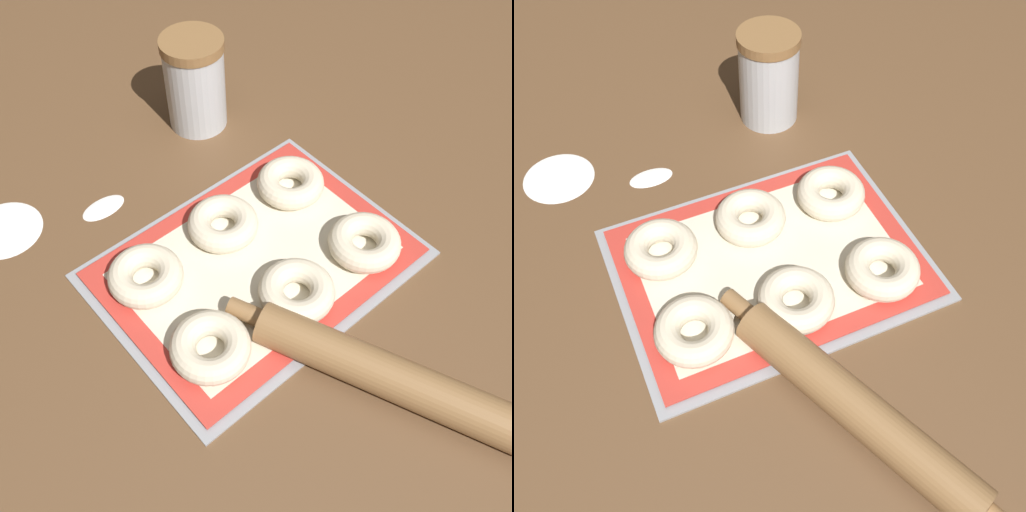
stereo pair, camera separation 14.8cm
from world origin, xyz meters
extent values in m
plane|color=brown|center=(0.00, 0.00, 0.00)|extent=(2.80, 2.80, 0.00)
cube|color=#93969B|center=(0.00, 0.00, 0.00)|extent=(0.43, 0.32, 0.01)
cube|color=red|center=(0.00, 0.00, 0.01)|extent=(0.40, 0.29, 0.00)
cube|color=beige|center=(0.00, 0.00, 0.01)|extent=(0.35, 0.24, 0.00)
torus|color=beige|center=(-0.14, -0.07, 0.03)|extent=(0.10, 0.10, 0.03)
torus|color=beige|center=(0.00, -0.08, 0.03)|extent=(0.10, 0.10, 0.03)
torus|color=beige|center=(0.13, -0.09, 0.03)|extent=(0.10, 0.10, 0.03)
torus|color=beige|center=(-0.14, 0.07, 0.03)|extent=(0.10, 0.10, 0.03)
torus|color=beige|center=(0.00, 0.07, 0.03)|extent=(0.10, 0.10, 0.03)
torus|color=beige|center=(0.13, 0.07, 0.03)|extent=(0.10, 0.10, 0.03)
cylinder|color=silver|center=(0.13, 0.30, 0.07)|extent=(0.10, 0.10, 0.14)
cylinder|color=olive|center=(0.13, 0.30, 0.15)|extent=(0.10, 0.10, 0.02)
cylinder|color=olive|center=(0.00, -0.24, 0.03)|extent=(0.18, 0.33, 0.05)
cylinder|color=olive|center=(-0.07, -0.06, 0.03)|extent=(0.04, 0.06, 0.02)
ellipsoid|color=white|center=(-0.10, 0.23, 0.00)|extent=(0.07, 0.04, 0.00)
ellipsoid|color=white|center=(-0.24, 0.29, 0.00)|extent=(0.11, 0.11, 0.00)
camera|label=1|loc=(-0.33, -0.38, 0.69)|focal=42.00mm
camera|label=2|loc=(-0.20, -0.46, 0.69)|focal=42.00mm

